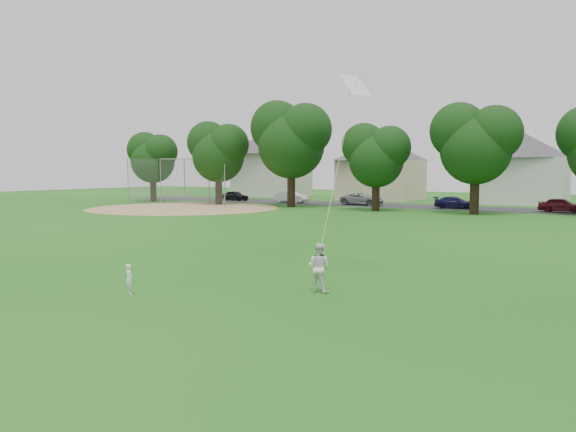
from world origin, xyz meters
The scene contains 10 objects.
ground centered at (0.00, 0.00, 0.00)m, with size 160.00×160.00×0.00m, color #185513.
street centered at (0.00, 42.00, 0.01)m, with size 90.00×7.00×0.01m, color #2D2D30.
dirt_infield centered at (-26.00, 28.00, 0.01)m, with size 18.00×18.00×0.02m, color #9E7F51.
toddler centered at (-2.08, -0.45, 0.45)m, with size 0.32×0.21×0.89m, color white.
older_boy centered at (2.51, 2.77, 0.74)m, with size 0.72×0.56×1.47m, color white.
kite centered at (2.40, 4.20, 3.77)m, with size 1.09×2.06×6.17m.
baseball_backstop centered at (-30.72, 32.96, 2.40)m, with size 10.56×4.26×4.79m.
tree_row centered at (1.08, 35.75, 6.02)m, with size 82.09×8.86×10.72m.
parked_cars centered at (4.73, 41.00, 0.62)m, with size 72.27×2.41×1.29m.
house_row centered at (-0.87, 52.00, 4.94)m, with size 76.75×14.14×10.52m.
Camera 1 is at (10.48, -11.75, 3.64)m, focal length 35.00 mm.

